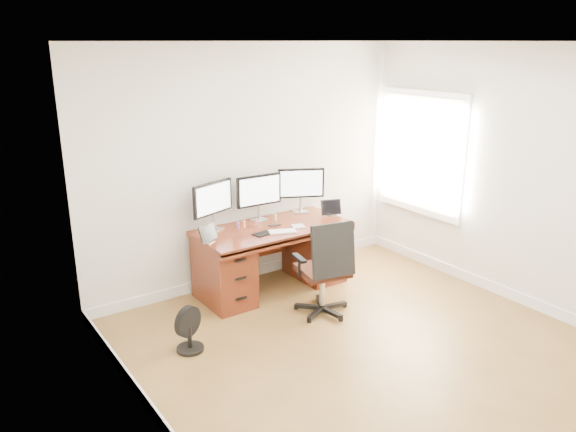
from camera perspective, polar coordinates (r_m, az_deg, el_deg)
ground at (r=5.21m, az=9.73°, el=-14.18°), size 4.50×4.50×0.00m
back_wall at (r=6.38m, az=-3.85°, el=5.10°), size 4.00×0.10×2.70m
right_wall at (r=6.25m, az=22.99°, el=3.51°), size 0.10×4.50×2.70m
desk at (r=6.31m, az=-1.71°, el=-4.01°), size 1.70×0.80×0.75m
office_chair at (r=5.77m, az=3.73°, el=-6.88°), size 0.64×0.64×1.03m
floor_fan at (r=5.25m, az=-10.00°, el=-11.32°), size 0.29×0.25×0.43m
monitor_left at (r=6.02m, az=-7.65°, el=1.63°), size 0.53×0.21×0.53m
monitor_center at (r=6.29m, az=-2.95°, el=2.46°), size 0.55×0.15×0.53m
monitor_right at (r=6.60m, az=1.33°, el=3.20°), size 0.51×0.28×0.53m
tablet_left at (r=5.72m, az=-8.07°, el=-1.85°), size 0.25×0.16×0.19m
tablet_right at (r=6.55m, az=4.44°, el=0.76°), size 0.25×0.14×0.19m
keyboard at (r=5.99m, az=-0.57°, el=-1.58°), size 0.32×0.23×0.01m
trackpad at (r=6.17m, az=1.06°, el=-1.04°), size 0.17×0.17×0.01m
drawing_tablet at (r=5.93m, az=-2.60°, el=-1.81°), size 0.22×0.16×0.01m
phone at (r=6.21m, az=-1.38°, el=-0.90°), size 0.13×0.07×0.01m
figurine_purple at (r=6.11m, az=-5.08°, el=-0.91°), size 0.03×0.03×0.08m
figurine_orange at (r=6.14m, az=-4.46°, el=-0.78°), size 0.03×0.03×0.08m
figurine_pink at (r=6.21m, az=-3.27°, el=-0.54°), size 0.03×0.03×0.08m
figurine_yellow at (r=6.35m, az=-1.29°, el=-0.13°), size 0.03×0.03×0.08m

